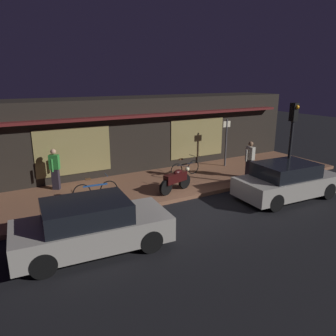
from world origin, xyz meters
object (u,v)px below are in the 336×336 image
Objects in this scene: person_bystander at (250,159)px; parked_car_near at (91,226)px; sign_post at (226,140)px; bicycle_extra at (185,168)px; bicycle_parked at (96,190)px; person_photographer at (55,168)px; traffic_light_pole at (292,132)px; parked_car_far at (287,181)px; motorcycle at (176,179)px.

parked_car_near is at bearing -162.84° from person_bystander.
sign_post reaches higher than parked_car_near.
sign_post is at bearing 9.39° from bicycle_extra.
bicycle_extra is (4.50, 0.90, 0.00)m from bicycle_parked.
bicycle_parked is at bearing -61.14° from person_photographer.
bicycle_extra is 0.46× the size of traffic_light_pole.
person_bystander is 2.38m from parked_car_far.
bicycle_extra is 5.66m from person_photographer.
sign_post is (2.72, 0.45, 1.00)m from bicycle_extra.
sign_post is (8.27, -0.55, 0.48)m from person_photographer.
sign_post is at bearing 10.57° from bicycle_parked.
bicycle_extra is 6.99m from parked_car_near.
bicycle_parked is 7.89m from traffic_light_pole.
person_bystander is at bearing -1.01° from motorcycle.
person_photographer is at bearing 147.31° from motorcycle.
person_bystander is at bearing 17.16° from parked_car_near.
parked_car_near is at bearing -143.55° from bicycle_extra.
traffic_light_pole is 0.85× the size of parked_car_near.
bicycle_parked is 0.40× the size of parked_car_far.
parked_car_near is (-7.96, -2.46, -0.32)m from person_bystander.
person_bystander reaches higher than parked_car_far.
motorcycle is 0.39× the size of parked_car_near.
person_photographer reaches higher than bicycle_parked.
person_photographer is at bearing 176.18° from sign_post.
parked_car_near is at bearing -108.94° from bicycle_parked.
traffic_light_pole reaches higher than sign_post.
bicycle_parked is 6.91m from person_bystander.
parked_car_near reaches higher than bicycle_parked.
person_photographer is at bearing 169.78° from bicycle_extra.
traffic_light_pole is at bearing -28.95° from person_photographer.
parked_car_near is at bearing -151.11° from sign_post.
bicycle_parked is at bearing 154.54° from parked_car_far.
person_photographer reaches higher than parked_car_far.
person_bystander is (7.90, -2.69, 0.00)m from person_photographer.
person_bystander is 8.34m from parked_car_near.
parked_car_near is at bearing -175.80° from traffic_light_pole.
person_photographer is 9.14m from parked_car_far.
motorcycle is at bearing -153.61° from sign_post.
person_bystander is at bearing -6.59° from bicycle_parked.
bicycle_parked is 0.99× the size of person_bystander.
parked_car_near is (-8.34, -4.60, -0.81)m from sign_post.
person_photographer is 5.16m from parked_car_near.
parked_car_far is at bearing -34.27° from motorcycle.
person_bystander is at bearing -35.79° from bicycle_extra.
motorcycle is at bearing -32.69° from person_photographer.
bicycle_parked is at bearing 173.41° from person_bystander.
motorcycle is 1.00× the size of person_bystander.
bicycle_extra is 0.39× the size of parked_car_far.
person_bystander is (3.81, -0.07, 0.38)m from motorcycle.
bicycle_parked is 0.39× the size of parked_car_near.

